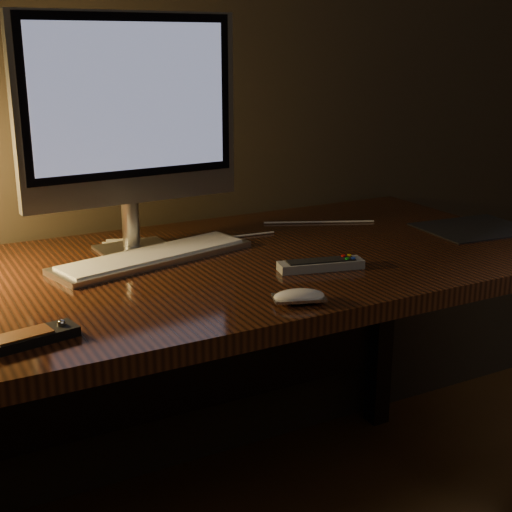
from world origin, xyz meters
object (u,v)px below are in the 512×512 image
desk (197,309)px  mouse (299,298)px  media_remote (34,336)px  tv_remote (321,265)px  monitor (130,114)px  keyboard (153,256)px

desk → mouse: size_ratio=16.60×
media_remote → tv_remote: 0.63m
mouse → monitor: bearing=127.2°
keyboard → mouse: size_ratio=4.81×
monitor → media_remote: monitor is taller
desk → keyboard: bearing=172.8°
monitor → media_remote: 0.61m
media_remote → tv_remote: size_ratio=0.78×
mouse → media_remote: 0.47m
desk → media_remote: bearing=-142.7°
desk → monitor: bearing=138.7°
tv_remote → monitor: bearing=147.3°
media_remote → desk: bearing=26.9°
monitor → keyboard: (0.01, -0.08, -0.30)m
keyboard → monitor: bearing=84.3°
keyboard → mouse: bearing=-83.4°
monitor → keyboard: monitor is taller
keyboard → mouse: mouse is taller
desk → mouse: bearing=-82.9°
monitor → tv_remote: 0.53m
media_remote → tv_remote: media_remote is taller
keyboard → tv_remote: bearing=-52.4°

